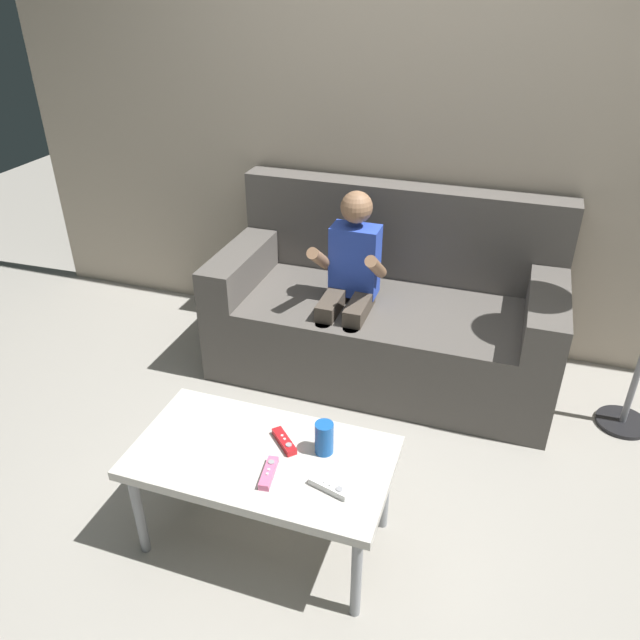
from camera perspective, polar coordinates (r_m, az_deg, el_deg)
ground_plane at (r=2.53m, az=-0.24°, el=-18.26°), size 9.23×9.23×0.00m
wall_back at (r=3.25m, az=9.08°, el=18.47°), size 4.62×0.05×2.50m
couch at (r=3.22m, az=6.19°, el=0.69°), size 1.71×0.80×0.92m
person_seated_on_couch at (r=2.98m, az=2.76°, el=3.63°), size 0.33×0.41×0.99m
coffee_table at (r=2.22m, az=-5.41°, el=-13.09°), size 0.91×0.50×0.42m
game_remote_pink_near_edge at (r=2.10m, az=-4.80°, el=-14.01°), size 0.06×0.14×0.03m
game_remote_white_center at (r=2.05m, az=0.87°, el=-15.31°), size 0.14×0.07×0.03m
game_remote_red_far_corner at (r=2.21m, az=-3.35°, el=-11.22°), size 0.13×0.12×0.03m
soda_can at (r=2.15m, az=0.39°, el=-10.94°), size 0.07×0.07×0.12m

